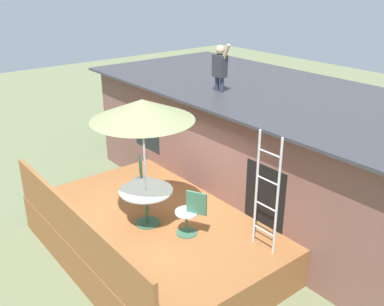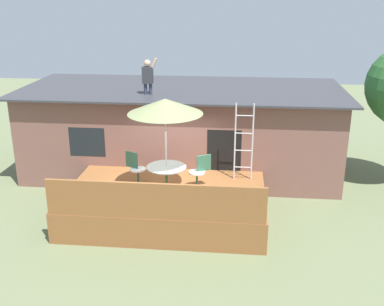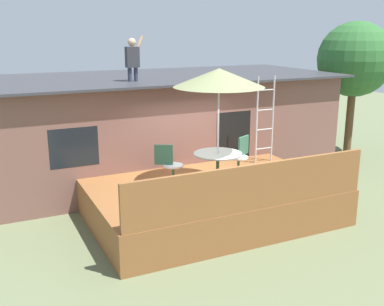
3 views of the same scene
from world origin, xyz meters
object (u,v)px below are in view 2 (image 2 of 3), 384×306
Objects in this scene: patio_umbrella at (165,106)px; patio_chair_right at (199,172)px; patio_table at (166,172)px; person_figure at (148,74)px; step_ladder at (244,142)px; patio_chair_left at (136,169)px.

patio_umbrella reaches higher than patio_chair_right.
patio_table is 3.54m from person_figure.
step_ladder is at bearing 30.84° from patio_table.
step_ladder is (1.99, 1.19, 0.51)m from patio_table.
step_ladder is 2.39× the size of patio_chair_left.
patio_umbrella is 2.76× the size of patio_chair_left.
person_figure is 1.21× the size of patio_chair_right.
person_figure is (-0.95, 2.70, 2.08)m from patio_table.
person_figure reaches higher than patio_table.
patio_chair_left is (-0.92, 0.47, -0.13)m from patio_table.
patio_chair_right is (0.83, 0.43, -1.89)m from patio_umbrella.
person_figure is (-2.93, 1.51, 1.56)m from step_ladder.
patio_chair_left reaches higher than patio_table.
patio_table is at bearing 0.00° from patio_chair_left.
patio_umbrella is 2.88m from person_figure.
patio_table is at bearing -149.16° from step_ladder.
patio_chair_right is at bearing 27.33° from patio_umbrella.
patio_table is at bearing -0.00° from patio_chair_right.
person_figure reaches higher than step_ladder.
step_ladder is 1.98× the size of person_figure.
patio_chair_left and patio_chair_right have the same top height.
patio_chair_right is at bearing -146.81° from step_ladder.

